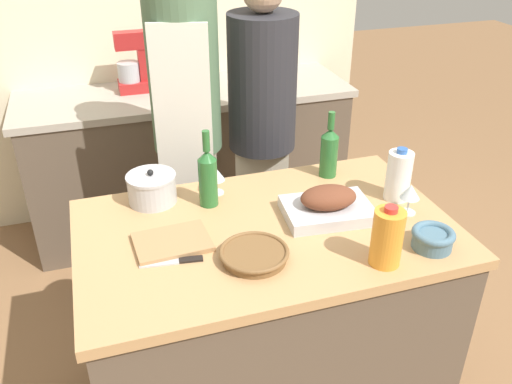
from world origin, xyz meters
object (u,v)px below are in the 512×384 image
person_cook_guest (262,124)px  juice_jug (387,237)px  wine_bottle_dark (208,176)px  roasting_pan (328,205)px  milk_jug (399,176)px  cutting_board (172,242)px  wicker_basket (254,254)px  wine_glass_left (410,193)px  condiment_bottle_tall (189,76)px  stand_mixer (133,67)px  stock_pot (152,188)px  condiment_bottle_short (200,75)px  person_cook_aproned (187,119)px  wine_bottle_green (329,151)px  mixing_bowl (433,238)px  knife_chef (174,261)px  wine_glass_right (216,175)px

person_cook_guest → juice_jug: bearing=-70.2°
wine_bottle_dark → person_cook_guest: person_cook_guest is taller
roasting_pan → milk_jug: bearing=7.1°
cutting_board → juice_jug: size_ratio=1.24×
wicker_basket → wine_glass_left: size_ratio=1.94×
wine_glass_left → condiment_bottle_tall: condiment_bottle_tall is taller
stand_mixer → stock_pot: bearing=-93.7°
roasting_pan → wicker_basket: (-0.34, -0.18, -0.02)m
wine_bottle_dark → condiment_bottle_short: bearing=78.8°
milk_jug → person_cook_aproned: size_ratio=0.12×
cutting_board → wine_bottle_green: size_ratio=0.93×
cutting_board → condiment_bottle_tall: size_ratio=1.90×
wicker_basket → stock_pot: stock_pot is taller
condiment_bottle_tall → condiment_bottle_short: 0.10m
wicker_basket → wine_bottle_green: bearing=44.8°
condiment_bottle_tall → person_cook_aproned: person_cook_aproned is taller
mixing_bowl → wicker_basket: bearing=168.8°
stock_pot → person_cook_guest: person_cook_guest is taller
wicker_basket → condiment_bottle_short: bearing=83.4°
mixing_bowl → person_cook_aproned: size_ratio=0.08×
wicker_basket → wine_bottle_dark: 0.41m
wicker_basket → person_cook_guest: (0.36, 1.02, 0.01)m
wicker_basket → person_cook_aproned: bearing=91.5°
knife_chef → stock_pot: bearing=90.9°
milk_jug → roasting_pan: bearing=-172.9°
knife_chef → condiment_bottle_tall: (0.40, 1.67, 0.08)m
mixing_bowl → wine_bottle_green: wine_bottle_green is taller
cutting_board → juice_jug: (0.64, -0.31, 0.09)m
wicker_basket → wine_bottle_dark: (-0.06, 0.39, 0.10)m
cutting_board → knife_chef: cutting_board is taller
cutting_board → stock_pot: bearing=93.6°
wine_bottle_green → condiment_bottle_tall: 1.30m
cutting_board → roasting_pan: bearing=0.7°
condiment_bottle_tall → person_cook_guest: (0.22, -0.72, -0.05)m
condiment_bottle_tall → wine_bottle_dark: bearing=-98.5°
cutting_board → wine_bottle_dark: (0.18, 0.22, 0.11)m
person_cook_guest → condiment_bottle_short: bearing=123.1°
juice_jug → condiment_bottle_short: size_ratio=1.08×
cutting_board → mixing_bowl: mixing_bowl is taller
milk_jug → wine_glass_right: bearing=159.1°
wine_glass_right → wine_glass_left: bearing=-29.4°
stand_mixer → person_cook_aproned: bearing=-79.0°
wine_glass_left → cutting_board: bearing=175.7°
juice_jug → wine_bottle_green: bearing=82.8°
stock_pot → mixing_bowl: (0.85, -0.60, -0.02)m
wine_glass_left → roasting_pan: bearing=166.2°
milk_jug → wine_bottle_green: wine_bottle_green is taller
roasting_pan → condiment_bottle_short: 1.48m
roasting_pan → condiment_bottle_tall: size_ratio=2.46×
wine_glass_left → person_cook_aproned: bearing=127.6°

